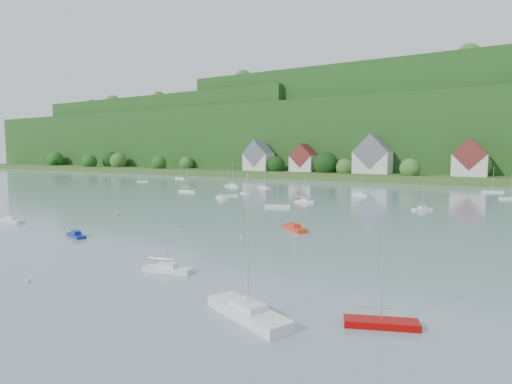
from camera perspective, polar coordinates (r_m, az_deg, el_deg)
far_shore_strip at (r=212.49m, az=15.09°, el=2.24°), size 600.00×60.00×3.00m
forested_ridge at (r=278.94m, az=19.11°, el=7.26°), size 620.00×181.22×69.89m
village_building_0 at (r=221.76m, az=0.34°, el=4.63°), size 14.00×10.40×16.00m
village_building_1 at (r=212.08m, az=6.48°, el=4.35°), size 12.00×9.36×14.00m
village_building_2 at (r=199.30m, az=15.61°, el=4.55°), size 16.00×11.44×18.00m
village_building_3 at (r=190.80m, az=27.14°, el=3.86°), size 13.00×10.40×15.50m
near_sailboat_1 at (r=69.36m, az=-23.31°, el=-5.34°), size 5.02×2.74×6.53m
near_sailboat_3 at (r=46.64m, az=-11.95°, el=-10.15°), size 5.52×2.66×7.19m
near_sailboat_4 at (r=33.75m, az=-1.10°, el=-15.98°), size 8.63×5.39×11.30m
near_sailboat_5 at (r=69.47m, az=5.27°, el=-4.84°), size 6.01×5.36×8.52m
near_sailboat_6 at (r=89.10m, az=-30.47°, el=-3.31°), size 5.87×2.19×7.74m
near_sailboat_7 at (r=33.66m, az=16.70°, el=-16.66°), size 5.61×3.38×7.33m
mooring_buoy_1 at (r=48.12m, az=-28.65°, el=-10.73°), size 0.47×0.47×0.47m
mooring_buoy_2 at (r=73.34m, az=-10.19°, el=-4.71°), size 0.48×0.48×0.48m
mooring_buoy_3 at (r=89.57m, az=-18.16°, el=-3.05°), size 0.48×0.48×0.48m
mooring_buoy_4 at (r=63.42m, az=-1.99°, el=-6.23°), size 0.41×0.41×0.41m
far_sailboat_cluster at (r=129.12m, az=11.60°, el=-0.17°), size 182.47×71.30×8.71m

